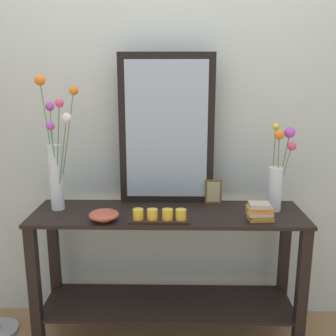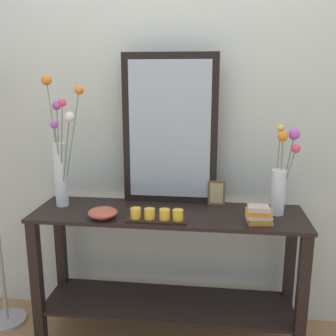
{
  "view_description": "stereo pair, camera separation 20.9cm",
  "coord_description": "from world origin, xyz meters",
  "px_view_note": "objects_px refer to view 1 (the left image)",
  "views": [
    {
      "loc": [
        0.04,
        -2.04,
        1.54
      ],
      "look_at": [
        0.0,
        0.0,
        1.06
      ],
      "focal_mm": 41.39,
      "sensor_mm": 36.0,
      "label": 1
    },
    {
      "loc": [
        0.25,
        -2.03,
        1.54
      ],
      "look_at": [
        0.0,
        0.0,
        1.06
      ],
      "focal_mm": 41.39,
      "sensor_mm": 36.0,
      "label": 2
    }
  ],
  "objects_px": {
    "candle_tray": "(159,216)",
    "picture_frame_small": "(213,192)",
    "decorative_bowl": "(104,215)",
    "vase_right": "(278,175)",
    "book_stack": "(260,211)",
    "mirror_leaning": "(167,130)",
    "tall_vase_left": "(56,156)",
    "console_table": "(168,262)"
  },
  "relations": [
    {
      "from": "tall_vase_left",
      "to": "candle_tray",
      "type": "bearing_deg",
      "value": -18.25
    },
    {
      "from": "candle_tray",
      "to": "decorative_bowl",
      "type": "distance_m",
      "value": 0.29
    },
    {
      "from": "vase_right",
      "to": "picture_frame_small",
      "type": "xyz_separation_m",
      "value": [
        -0.34,
        0.11,
        -0.13
      ]
    },
    {
      "from": "console_table",
      "to": "book_stack",
      "type": "xyz_separation_m",
      "value": [
        0.48,
        -0.12,
        0.35
      ]
    },
    {
      "from": "mirror_leaning",
      "to": "picture_frame_small",
      "type": "height_order",
      "value": "mirror_leaning"
    },
    {
      "from": "console_table",
      "to": "vase_right",
      "type": "relative_size",
      "value": 3.13
    },
    {
      "from": "tall_vase_left",
      "to": "candle_tray",
      "type": "xyz_separation_m",
      "value": [
        0.58,
        -0.19,
        -0.28
      ]
    },
    {
      "from": "vase_right",
      "to": "book_stack",
      "type": "height_order",
      "value": "vase_right"
    },
    {
      "from": "mirror_leaning",
      "to": "picture_frame_small",
      "type": "bearing_deg",
      "value": -4.63
    },
    {
      "from": "picture_frame_small",
      "to": "book_stack",
      "type": "xyz_separation_m",
      "value": [
        0.21,
        -0.28,
        -0.02
      ]
    },
    {
      "from": "candle_tray",
      "to": "picture_frame_small",
      "type": "xyz_separation_m",
      "value": [
        0.31,
        0.3,
        0.04
      ]
    },
    {
      "from": "mirror_leaning",
      "to": "candle_tray",
      "type": "relative_size",
      "value": 2.73
    },
    {
      "from": "mirror_leaning",
      "to": "book_stack",
      "type": "distance_m",
      "value": 0.69
    },
    {
      "from": "vase_right",
      "to": "tall_vase_left",
      "type": "bearing_deg",
      "value": -179.81
    },
    {
      "from": "mirror_leaning",
      "to": "candle_tray",
      "type": "bearing_deg",
      "value": -95.24
    },
    {
      "from": "candle_tray",
      "to": "picture_frame_small",
      "type": "relative_size",
      "value": 2.2
    },
    {
      "from": "decorative_bowl",
      "to": "book_stack",
      "type": "relative_size",
      "value": 1.12
    },
    {
      "from": "candle_tray",
      "to": "picture_frame_small",
      "type": "distance_m",
      "value": 0.44
    },
    {
      "from": "vase_right",
      "to": "candle_tray",
      "type": "height_order",
      "value": "vase_right"
    },
    {
      "from": "mirror_leaning",
      "to": "decorative_bowl",
      "type": "distance_m",
      "value": 0.61
    },
    {
      "from": "console_table",
      "to": "vase_right",
      "type": "height_order",
      "value": "vase_right"
    },
    {
      "from": "vase_right",
      "to": "mirror_leaning",
      "type": "bearing_deg",
      "value": 167.95
    },
    {
      "from": "tall_vase_left",
      "to": "decorative_bowl",
      "type": "xyz_separation_m",
      "value": [
        0.29,
        -0.19,
        -0.28
      ]
    },
    {
      "from": "console_table",
      "to": "mirror_leaning",
      "type": "relative_size",
      "value": 1.73
    },
    {
      "from": "mirror_leaning",
      "to": "picture_frame_small",
      "type": "xyz_separation_m",
      "value": [
        0.28,
        -0.02,
        -0.36
      ]
    },
    {
      "from": "tall_vase_left",
      "to": "vase_right",
      "type": "xyz_separation_m",
      "value": [
        1.23,
        0.0,
        -0.11
      ]
    },
    {
      "from": "decorative_bowl",
      "to": "console_table",
      "type": "bearing_deg",
      "value": 22.79
    },
    {
      "from": "picture_frame_small",
      "to": "console_table",
      "type": "bearing_deg",
      "value": -148.94
    },
    {
      "from": "vase_right",
      "to": "book_stack",
      "type": "relative_size",
      "value": 3.4
    },
    {
      "from": "console_table",
      "to": "decorative_bowl",
      "type": "distance_m",
      "value": 0.49
    },
    {
      "from": "tall_vase_left",
      "to": "candle_tray",
      "type": "height_order",
      "value": "tall_vase_left"
    },
    {
      "from": "console_table",
      "to": "decorative_bowl",
      "type": "bearing_deg",
      "value": -157.21
    },
    {
      "from": "tall_vase_left",
      "to": "candle_tray",
      "type": "relative_size",
      "value": 2.35
    },
    {
      "from": "candle_tray",
      "to": "picture_frame_small",
      "type": "bearing_deg",
      "value": 44.73
    },
    {
      "from": "tall_vase_left",
      "to": "picture_frame_small",
      "type": "bearing_deg",
      "value": 7.32
    },
    {
      "from": "decorative_bowl",
      "to": "book_stack",
      "type": "bearing_deg",
      "value": 1.51
    },
    {
      "from": "tall_vase_left",
      "to": "book_stack",
      "type": "relative_size",
      "value": 5.27
    },
    {
      "from": "mirror_leaning",
      "to": "decorative_bowl",
      "type": "bearing_deg",
      "value": -134.83
    },
    {
      "from": "picture_frame_small",
      "to": "book_stack",
      "type": "bearing_deg",
      "value": -52.32
    },
    {
      "from": "candle_tray",
      "to": "decorative_bowl",
      "type": "relative_size",
      "value": 2.01
    },
    {
      "from": "tall_vase_left",
      "to": "book_stack",
      "type": "height_order",
      "value": "tall_vase_left"
    },
    {
      "from": "console_table",
      "to": "tall_vase_left",
      "type": "bearing_deg",
      "value": 175.73
    }
  ]
}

